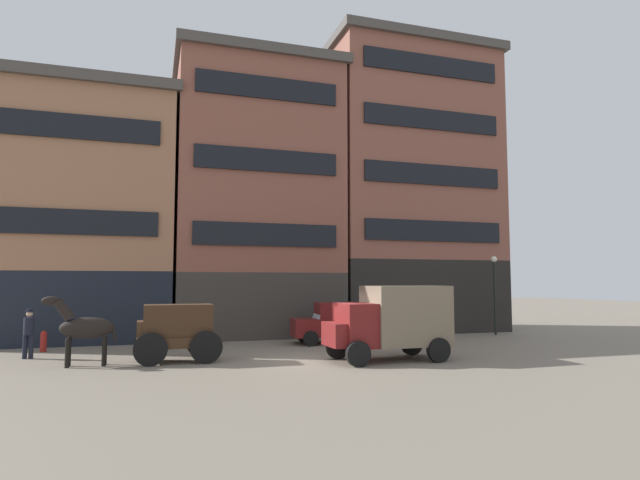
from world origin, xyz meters
name	(u,v)px	position (x,y,z in m)	size (l,w,h in m)	color
ground_plane	(321,361)	(0.00, 0.00, 0.00)	(120.00, 120.00, 0.00)	slate
building_far_left	(80,213)	(-9.11, 9.97, 6.12)	(9.10, 6.30, 12.16)	black
building_center_left	(256,197)	(-0.49, 9.97, 7.34)	(8.85, 6.30, 14.60)	#38332D
building_center_right	(408,187)	(8.62, 9.97, 8.36)	(10.08, 6.30, 16.63)	black
cargo_wagon	(176,329)	(-4.85, 1.33, 1.15)	(2.91, 1.52, 1.98)	#3D2819
draft_horse	(84,327)	(-7.80, 1.33, 1.27)	(2.34, 0.61, 2.30)	black
delivery_truck_near	(391,320)	(2.42, -0.55, 1.42)	(4.38, 2.20, 2.62)	maroon
sedan_dark	(334,323)	(2.18, 4.92, 0.91)	(3.83, 2.12, 1.83)	maroon
pedestrian_officer	(29,331)	(-9.91, 3.77, 0.98)	(0.48, 0.48, 1.79)	black
streetlamp_curbside	(494,284)	(11.48, 5.92, 2.67)	(0.32, 0.32, 4.12)	black
fire_hydrant_curbside	(43,341)	(-9.75, 5.71, 0.43)	(0.24, 0.24, 0.83)	maroon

